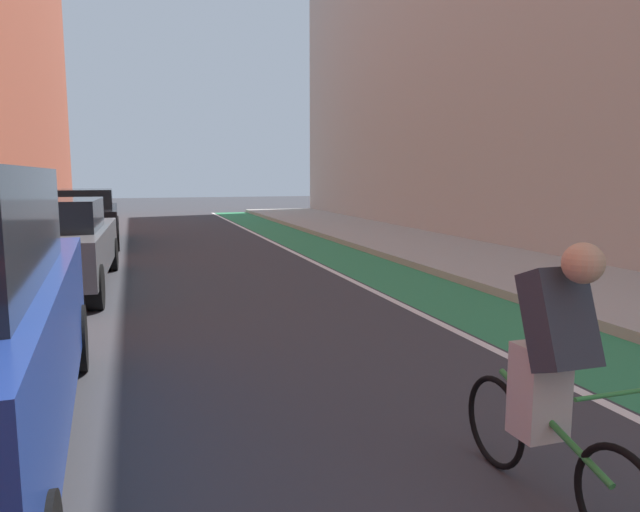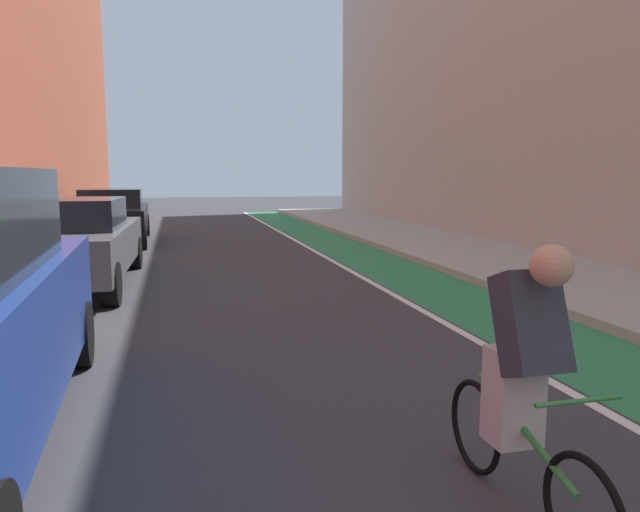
# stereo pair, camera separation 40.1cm
# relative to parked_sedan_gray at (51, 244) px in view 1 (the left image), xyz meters

# --- Properties ---
(ground_plane) EXTENTS (82.28, 82.28, 0.00)m
(ground_plane) POSITION_rel_parked_sedan_gray_xyz_m (2.88, -1.45, -0.79)
(ground_plane) COLOR #38383D
(bike_lane_paint) EXTENTS (1.60, 37.40, 0.00)m
(bike_lane_paint) POSITION_rel_parked_sedan_gray_xyz_m (6.02, 0.55, -0.79)
(bike_lane_paint) COLOR #2D8451
(bike_lane_paint) RESTS_ON ground
(lane_divider_stripe) EXTENTS (0.12, 37.40, 0.00)m
(lane_divider_stripe) POSITION_rel_parked_sedan_gray_xyz_m (5.12, 0.55, -0.79)
(lane_divider_stripe) COLOR white
(lane_divider_stripe) RESTS_ON ground
(sidewalk_right) EXTENTS (3.45, 37.40, 0.14)m
(sidewalk_right) POSITION_rel_parked_sedan_gray_xyz_m (8.54, 0.55, -0.72)
(sidewalk_right) COLOR #A8A59E
(sidewalk_right) RESTS_ON ground
(building_facade_right) EXTENTS (2.40, 33.40, 12.35)m
(building_facade_right) POSITION_rel_parked_sedan_gray_xyz_m (11.47, 2.55, 5.39)
(building_facade_right) COLOR #B2ADA3
(building_facade_right) RESTS_ON ground
(parked_sedan_gray) EXTENTS (2.01, 4.78, 1.53)m
(parked_sedan_gray) POSITION_rel_parked_sedan_gray_xyz_m (0.00, 0.00, 0.00)
(parked_sedan_gray) COLOR #595B60
(parked_sedan_gray) RESTS_ON ground
(parked_sedan_black) EXTENTS (1.96, 4.79, 1.53)m
(parked_sedan_black) POSITION_rel_parked_sedan_gray_xyz_m (0.00, 6.72, -0.00)
(parked_sedan_black) COLOR black
(parked_sedan_black) RESTS_ON ground
(cyclist_mid) EXTENTS (0.48, 1.66, 1.59)m
(cyclist_mid) POSITION_rel_parked_sedan_gray_xyz_m (3.59, -7.98, 0.02)
(cyclist_mid) COLOR black
(cyclist_mid) RESTS_ON ground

